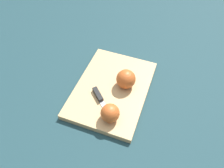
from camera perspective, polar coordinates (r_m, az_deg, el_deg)
ground_plane at (r=0.89m, az=-0.00°, el=-1.78°), size 4.00×4.00×0.00m
cutting_board at (r=0.88m, az=-0.00°, el=-1.31°), size 0.42×0.33×0.02m
apple_half_left at (r=0.85m, az=3.64°, el=1.28°), size 0.08×0.08×0.08m
apple_half_right at (r=0.76m, az=-0.53°, el=-7.61°), size 0.07×0.07×0.07m
knife at (r=0.83m, az=-3.38°, el=-3.35°), size 0.10×0.13×0.02m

